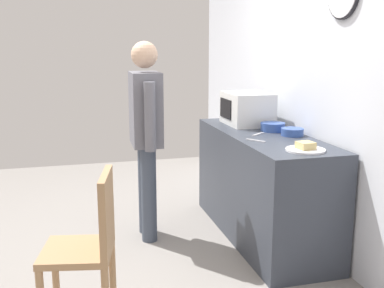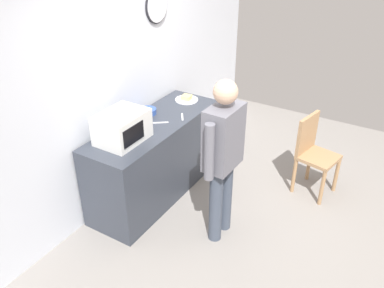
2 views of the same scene
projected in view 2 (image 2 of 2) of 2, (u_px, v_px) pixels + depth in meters
ground_plane at (251, 226)px, 4.31m from camera, size 6.00×6.00×0.00m
back_wall at (125, 82)px, 4.38m from camera, size 5.40×0.13×2.60m
kitchen_counter at (156, 159)px, 4.62m from camera, size 1.80×0.62×0.92m
microwave at (122, 127)px, 3.98m from camera, size 0.50×0.39×0.30m
sandwich_plate at (187, 99)px, 4.91m from camera, size 0.28×0.28×0.07m
salad_bowl at (140, 120)px, 4.37m from camera, size 0.21×0.21×0.07m
cereal_bowl at (148, 111)px, 4.58m from camera, size 0.18×0.18×0.06m
fork_utensil at (161, 123)px, 4.39m from camera, size 0.12×0.15×0.01m
spoon_utensil at (182, 117)px, 4.51m from camera, size 0.15×0.11×0.01m
person_standing at (223, 151)px, 3.75m from camera, size 0.59×0.25×1.68m
wooden_chair at (313, 151)px, 4.64m from camera, size 0.47×0.47×0.94m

